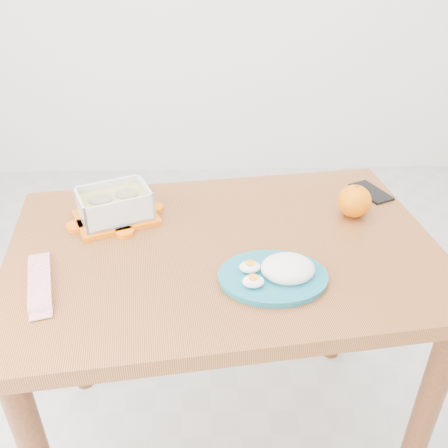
{
  "coord_description": "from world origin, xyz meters",
  "views": [
    {
      "loc": [
        -0.08,
        -1.18,
        1.44
      ],
      "look_at": [
        -0.06,
        -0.19,
        0.81
      ],
      "focal_mm": 40.0,
      "sensor_mm": 36.0,
      "label": 1
    }
  ],
  "objects_px": {
    "dining_table": "(224,283)",
    "smartphone": "(371,192)",
    "food_container": "(115,205)",
    "rice_plate": "(278,272)",
    "orange_fruit": "(354,201)"
  },
  "relations": [
    {
      "from": "dining_table",
      "to": "smartphone",
      "type": "bearing_deg",
      "value": 22.57
    },
    {
      "from": "food_container",
      "to": "rice_plate",
      "type": "bearing_deg",
      "value": -57.5
    },
    {
      "from": "dining_table",
      "to": "rice_plate",
      "type": "xyz_separation_m",
      "value": [
        0.11,
        -0.14,
        0.14
      ]
    },
    {
      "from": "dining_table",
      "to": "rice_plate",
      "type": "height_order",
      "value": "rice_plate"
    },
    {
      "from": "dining_table",
      "to": "smartphone",
      "type": "xyz_separation_m",
      "value": [
        0.43,
        0.25,
        0.12
      ]
    },
    {
      "from": "food_container",
      "to": "smartphone",
      "type": "bearing_deg",
      "value": -13.89
    },
    {
      "from": "orange_fruit",
      "to": "smartphone",
      "type": "relative_size",
      "value": 0.69
    },
    {
      "from": "orange_fruit",
      "to": "food_container",
      "type": "bearing_deg",
      "value": 179.95
    },
    {
      "from": "rice_plate",
      "to": "smartphone",
      "type": "bearing_deg",
      "value": 51.86
    },
    {
      "from": "orange_fruit",
      "to": "smartphone",
      "type": "height_order",
      "value": "orange_fruit"
    },
    {
      "from": "dining_table",
      "to": "orange_fruit",
      "type": "distance_m",
      "value": 0.4
    },
    {
      "from": "food_container",
      "to": "rice_plate",
      "type": "height_order",
      "value": "food_container"
    },
    {
      "from": "food_container",
      "to": "rice_plate",
      "type": "relative_size",
      "value": 1.01
    },
    {
      "from": "food_container",
      "to": "orange_fruit",
      "type": "height_order",
      "value": "orange_fruit"
    },
    {
      "from": "dining_table",
      "to": "smartphone",
      "type": "relative_size",
      "value": 8.83
    }
  ]
}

